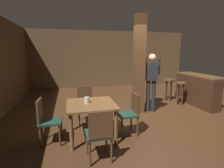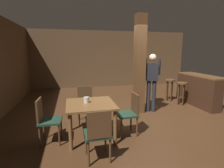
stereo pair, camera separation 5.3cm
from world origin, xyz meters
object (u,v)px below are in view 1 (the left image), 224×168
Objects in this scene: chair_east at (130,111)px; standing_person at (151,79)px; chair_west at (47,119)px; chair_north at (85,102)px; bar_stool_mid at (169,85)px; napkin_cup at (87,100)px; bar_counter at (196,90)px; chair_south at (99,133)px; dining_table at (91,109)px; bar_stool_near at (181,88)px.

standing_person is at bearing 48.38° from chair_east.
chair_west is 3.11m from standing_person.
standing_person is at bearing 8.75° from chair_north.
chair_north is at bearing -158.44° from bar_stool_mid.
napkin_cup is at bearing -92.88° from chair_north.
standing_person is (2.81, 1.23, 0.50)m from chair_west.
bar_counter is at bearing 17.71° from chair_west.
chair_west is at bearing 179.93° from chair_east.
standing_person is 1.58m from bar_stool_mid.
bar_counter reaches higher than chair_south.
dining_table is at bearing -32.83° from napkin_cup.
napkin_cup reaches higher than dining_table.
chair_west is at bearing -162.29° from bar_counter.
dining_table is at bearing -87.75° from chair_north.
chair_north is at bearing 87.12° from napkin_cup.
standing_person is at bearing -163.51° from bar_stool_near.
dining_table is 0.55× the size of bar_counter.
bar_stool_near is (2.38, 1.61, 0.07)m from chair_east.
bar_stool_near is at bearing 24.89° from napkin_cup.
napkin_cup is at bearing -155.11° from bar_stool_near.
chair_east is 0.98m from napkin_cup.
chair_south is at bearing -83.74° from napkin_cup.
chair_south reaches higher than dining_table.
napkin_cup is at bearing 96.26° from chair_south.
bar_stool_mid is (1.19, 0.95, -0.41)m from standing_person.
chair_south is at bearing -88.56° from dining_table.
chair_west is 0.51× the size of bar_counter.
chair_west reaches higher than bar_stool_mid.
chair_south is at bearing -148.20° from bar_counter.
chair_east reaches higher than bar_stool_near.
chair_west is at bearing -178.38° from dining_table.
dining_table is at bearing -148.20° from standing_person.
bar_counter is 2.22× the size of bar_stool_mid.
dining_table is 1.23× the size of bar_stool_mid.
bar_counter is at bearing -15.05° from bar_stool_near.
chair_south is at bearing -142.71° from bar_stool_near.
dining_table is 1.10× the size of chair_east.
chair_east is 0.51× the size of bar_counter.
chair_west reaches higher than bar_stool_near.
chair_east reaches higher than dining_table.
dining_table is 2.32m from standing_person.
bar_counter reaches higher than dining_table.
chair_south is at bearing -42.97° from chair_west.
bar_counter is 0.53m from bar_stool_near.
dining_table is 1.10× the size of chair_north.
chair_south reaches higher than napkin_cup.
bar_stool_near is (-0.51, 0.14, 0.05)m from bar_counter.
chair_north reaches higher than dining_table.
bar_stool_near is 0.57m from bar_stool_mid.
standing_person is 1.88m from bar_counter.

